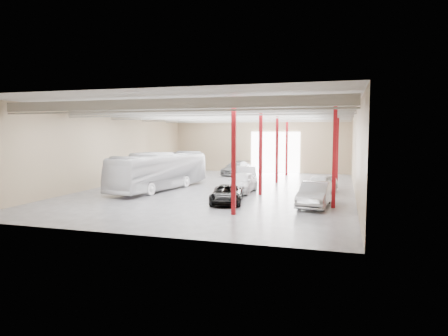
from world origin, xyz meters
The scene contains 8 objects.
depot_shell centered at (0.13, 0.48, 4.98)m, with size 22.12×32.12×7.06m.
coach_bus centered at (-5.13, -1.57, 1.62)m, with size 2.72×11.63×3.24m, color silver.
black_sedan centered at (2.31, -6.42, 0.63)m, with size 2.10×4.56×1.27m, color black.
car_row_a centered at (2.05, -1.22, 0.84)m, with size 1.98×4.91×1.67m, color white.
car_row_b centered at (1.18, 3.98, 0.84)m, with size 1.78×5.12×1.69m, color #B3B3B8.
car_row_c centered at (-1.92, 12.00, 0.78)m, with size 2.17×5.35×1.55m, color slate.
car_right_near centered at (8.30, -5.91, 0.83)m, with size 1.75×5.02×1.65m, color #ABACB0.
car_right_far centered at (8.30, 0.00, 0.79)m, with size 1.87×4.65×1.59m, color silver.
Camera 1 is at (10.08, -32.87, 4.94)m, focal length 32.00 mm.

